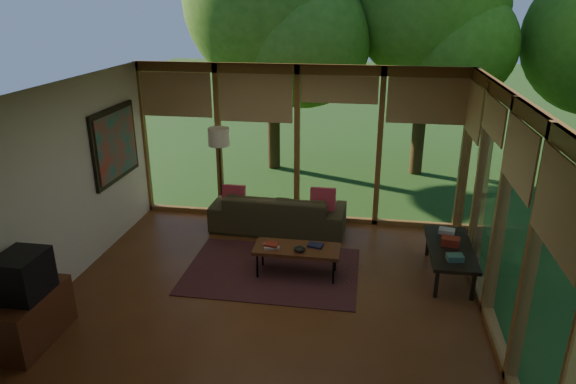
% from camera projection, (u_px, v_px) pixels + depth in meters
% --- Properties ---
extents(floor, '(5.50, 5.50, 0.00)m').
position_uv_depth(floor, '(270.00, 292.00, 6.85)').
color(floor, brown).
rests_on(floor, ground).
extents(ceiling, '(5.50, 5.50, 0.00)m').
position_uv_depth(ceiling, '(267.00, 89.00, 5.90)').
color(ceiling, white).
rests_on(ceiling, ground).
extents(wall_left, '(0.04, 5.00, 2.70)m').
position_uv_depth(wall_left, '(65.00, 186.00, 6.79)').
color(wall_left, beige).
rests_on(wall_left, ground).
extents(wall_front, '(5.50, 0.04, 2.70)m').
position_uv_depth(wall_front, '(207.00, 311.00, 4.07)').
color(wall_front, beige).
rests_on(wall_front, ground).
extents(window_wall_back, '(5.50, 0.12, 2.70)m').
position_uv_depth(window_wall_back, '(297.00, 145.00, 8.69)').
color(window_wall_back, olive).
rests_on(window_wall_back, ground).
extents(window_wall_right, '(0.12, 5.00, 2.70)m').
position_uv_depth(window_wall_right, '(500.00, 212.00, 5.97)').
color(window_wall_right, olive).
rests_on(window_wall_right, ground).
extents(tree_nw, '(3.80, 3.80, 5.55)m').
position_uv_depth(tree_nw, '(273.00, 1.00, 10.78)').
color(tree_nw, '#3E2E16').
rests_on(tree_nw, ground).
extents(tree_ne, '(3.14, 3.14, 5.13)m').
position_uv_depth(tree_ne, '(430.00, 6.00, 10.42)').
color(tree_ne, '#3E2E16').
rests_on(tree_ne, ground).
extents(rug, '(2.45, 1.73, 0.01)m').
position_uv_depth(rug, '(272.00, 271.00, 7.39)').
color(rug, maroon).
rests_on(rug, floor).
extents(sofa, '(2.25, 0.94, 0.65)m').
position_uv_depth(sofa, '(278.00, 212.00, 8.62)').
color(sofa, '#3B351D').
rests_on(sofa, floor).
extents(pillow_left, '(0.37, 0.20, 0.39)m').
position_uv_depth(pillow_left, '(234.00, 197.00, 8.60)').
color(pillow_left, maroon).
rests_on(pillow_left, sofa).
extents(pillow_right, '(0.41, 0.22, 0.43)m').
position_uv_depth(pillow_right, '(323.00, 201.00, 8.37)').
color(pillow_right, maroon).
rests_on(pillow_right, sofa).
extents(ct_book_lower, '(0.25, 0.21, 0.03)m').
position_uv_depth(ct_book_lower, '(272.00, 246.00, 7.15)').
color(ct_book_lower, '#ACA59C').
rests_on(ct_book_lower, coffee_table).
extents(ct_book_upper, '(0.20, 0.16, 0.03)m').
position_uv_depth(ct_book_upper, '(272.00, 244.00, 7.14)').
color(ct_book_upper, maroon).
rests_on(ct_book_upper, coffee_table).
extents(ct_book_side, '(0.23, 0.19, 0.03)m').
position_uv_depth(ct_book_side, '(315.00, 245.00, 7.18)').
color(ct_book_side, black).
rests_on(ct_book_side, coffee_table).
extents(ct_bowl, '(0.16, 0.16, 0.07)m').
position_uv_depth(ct_bowl, '(299.00, 249.00, 7.04)').
color(ct_bowl, black).
rests_on(ct_bowl, coffee_table).
extents(media_cabinet, '(0.50, 1.00, 0.60)m').
position_uv_depth(media_cabinet, '(30.00, 318.00, 5.78)').
color(media_cabinet, '#5B2D18').
rests_on(media_cabinet, floor).
extents(television, '(0.45, 0.55, 0.50)m').
position_uv_depth(television, '(23.00, 275.00, 5.59)').
color(television, black).
rests_on(television, media_cabinet).
extents(console_book_a, '(0.23, 0.18, 0.08)m').
position_uv_depth(console_book_a, '(455.00, 258.00, 6.73)').
color(console_book_a, '#365E51').
rests_on(console_book_a, side_console).
extents(console_book_b, '(0.28, 0.23, 0.11)m').
position_uv_depth(console_book_b, '(451.00, 241.00, 7.13)').
color(console_book_b, maroon).
rests_on(console_book_b, side_console).
extents(console_book_c, '(0.26, 0.21, 0.06)m').
position_uv_depth(console_book_c, '(447.00, 231.00, 7.51)').
color(console_book_c, '#ACA59C').
rests_on(console_book_c, side_console).
extents(floor_lamp, '(0.36, 0.36, 1.65)m').
position_uv_depth(floor_lamp, '(219.00, 142.00, 8.67)').
color(floor_lamp, black).
rests_on(floor_lamp, floor).
extents(coffee_table, '(1.20, 0.50, 0.43)m').
position_uv_depth(coffee_table, '(297.00, 250.00, 7.16)').
color(coffee_table, '#5B2D18').
rests_on(coffee_table, floor).
extents(side_console, '(0.60, 1.40, 0.46)m').
position_uv_depth(side_console, '(450.00, 250.00, 7.12)').
color(side_console, black).
rests_on(side_console, floor).
extents(wall_painting, '(0.06, 1.35, 1.15)m').
position_uv_depth(wall_painting, '(115.00, 144.00, 8.01)').
color(wall_painting, black).
rests_on(wall_painting, wall_left).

